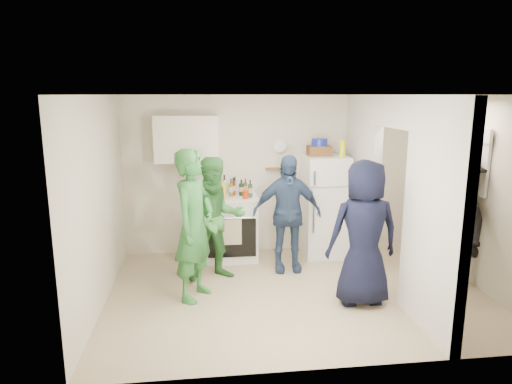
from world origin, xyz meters
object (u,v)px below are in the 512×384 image
(blue_bowl, at_px, (319,142))
(yellow_cup_stack_top, at_px, (343,148))
(stove, at_px, (230,227))
(person_navy, at_px, (364,233))
(fridge, at_px, (325,206))
(wicker_basket, at_px, (319,151))
(person_denim, at_px, (287,214))
(person_green_left, at_px, (194,225))
(person_green_center, at_px, (216,219))
(person_nook, at_px, (454,219))

(blue_bowl, relative_size, yellow_cup_stack_top, 0.96)
(stove, relative_size, person_navy, 0.56)
(fridge, bearing_deg, stove, 178.84)
(wicker_basket, relative_size, person_denim, 0.21)
(blue_bowl, relative_size, person_green_left, 0.13)
(person_denim, distance_m, person_navy, 1.37)
(blue_bowl, bearing_deg, yellow_cup_stack_top, -25.11)
(yellow_cup_stack_top, distance_m, person_denim, 1.35)
(stove, bearing_deg, person_green_center, -106.66)
(fridge, height_order, yellow_cup_stack_top, yellow_cup_stack_top)
(wicker_basket, xyz_separation_m, person_green_left, (-1.90, -1.39, -0.72))
(fridge, bearing_deg, wicker_basket, 153.43)
(fridge, xyz_separation_m, blue_bowl, (-0.10, 0.05, 1.00))
(stove, distance_m, person_green_left, 1.53)
(yellow_cup_stack_top, bearing_deg, person_navy, -97.56)
(yellow_cup_stack_top, relative_size, person_denim, 0.15)
(fridge, height_order, person_denim, person_denim)
(blue_bowl, distance_m, person_denim, 1.28)
(wicker_basket, relative_size, person_navy, 0.20)
(fridge, relative_size, person_nook, 0.88)
(stove, xyz_separation_m, person_navy, (1.48, -1.76, 0.39))
(wicker_basket, relative_size, person_nook, 0.19)
(fridge, height_order, person_nook, person_nook)
(fridge, relative_size, person_denim, 0.94)
(blue_bowl, relative_size, person_navy, 0.14)
(person_denim, bearing_deg, wicker_basket, 45.57)
(stove, relative_size, blue_bowl, 4.10)
(person_green_left, height_order, person_navy, person_green_left)
(person_green_left, bearing_deg, wicker_basket, -25.92)
(person_green_left, relative_size, person_green_center, 1.10)
(fridge, distance_m, blue_bowl, 1.00)
(wicker_basket, height_order, blue_bowl, blue_bowl)
(yellow_cup_stack_top, distance_m, person_navy, 1.84)
(wicker_basket, bearing_deg, blue_bowl, 0.00)
(blue_bowl, distance_m, person_navy, 2.00)
(stove, bearing_deg, wicker_basket, 0.83)
(person_green_left, bearing_deg, blue_bowl, -25.92)
(person_nook, bearing_deg, person_navy, -74.15)
(blue_bowl, distance_m, person_nook, 2.20)
(blue_bowl, relative_size, person_denim, 0.14)
(wicker_basket, height_order, person_navy, person_navy)
(stove, distance_m, person_denim, 1.03)
(person_denim, distance_m, person_nook, 2.22)
(stove, bearing_deg, blue_bowl, 0.83)
(person_nook, bearing_deg, person_green_center, -100.97)
(stove, xyz_separation_m, fridge, (1.48, -0.03, 0.30))
(blue_bowl, relative_size, person_green_center, 0.14)
(fridge, bearing_deg, person_green_center, -155.76)
(blue_bowl, bearing_deg, fridge, -26.57)
(blue_bowl, bearing_deg, person_denim, -134.92)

